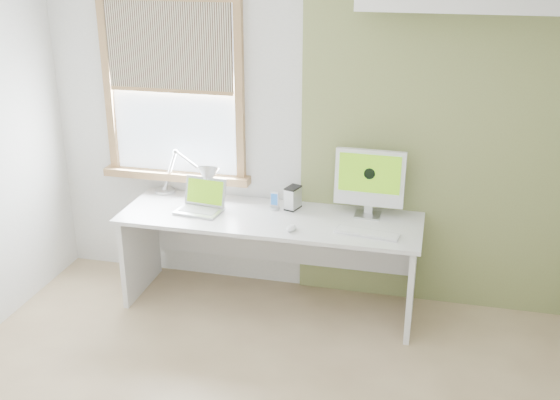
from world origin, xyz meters
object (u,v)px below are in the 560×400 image
(laptop, at_px, (202,203))
(imac, at_px, (370,179))
(desk, at_px, (272,237))
(desk_lamp, at_px, (199,178))
(external_drive, at_px, (293,198))

(laptop, xyz_separation_m, imac, (1.22, 0.20, 0.22))
(desk, distance_m, imac, 0.85)
(desk, relative_size, laptop, 6.19)
(desk, distance_m, desk_lamp, 0.72)
(laptop, relative_size, external_drive, 2.05)
(desk, bearing_deg, desk_lamp, 170.93)
(desk_lamp, bearing_deg, laptop, -65.49)
(desk, bearing_deg, imac, 11.43)
(imac, bearing_deg, desk, -168.57)
(desk_lamp, bearing_deg, desk, -9.07)
(desk, xyz_separation_m, external_drive, (0.13, 0.13, 0.28))
(desk_lamp, relative_size, imac, 1.24)
(desk, height_order, desk_lamp, desk_lamp)
(external_drive, bearing_deg, laptop, -164.32)
(desk, height_order, laptop, laptop)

